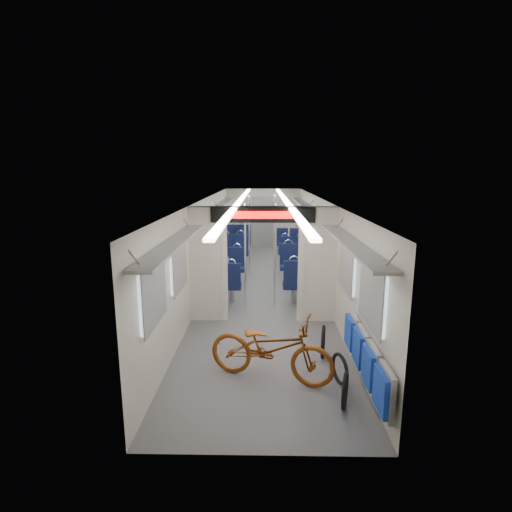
# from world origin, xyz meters

# --- Properties ---
(carriage) EXTENTS (12.00, 12.02, 2.31)m
(carriage) POSITION_xyz_m (0.00, -0.27, 1.50)
(carriage) COLOR #515456
(carriage) RESTS_ON ground
(bicycle) EXTENTS (1.96, 1.20, 0.97)m
(bicycle) POSITION_xyz_m (0.12, -4.40, 0.49)
(bicycle) COLOR brown
(bicycle) RESTS_ON ground
(flip_bench) EXTENTS (0.12, 2.13, 0.54)m
(flip_bench) POSITION_xyz_m (1.35, -4.86, 0.58)
(flip_bench) COLOR gray
(flip_bench) RESTS_ON carriage
(bike_hoop_a) EXTENTS (0.19, 0.49, 0.49)m
(bike_hoop_a) POSITION_xyz_m (1.05, -5.11, 0.22)
(bike_hoop_a) COLOR black
(bike_hoop_a) RESTS_ON ground
(bike_hoop_b) EXTENTS (0.18, 0.45, 0.46)m
(bike_hoop_b) POSITION_xyz_m (1.10, -4.51, 0.20)
(bike_hoop_b) COLOR black
(bike_hoop_b) RESTS_ON ground
(bike_hoop_c) EXTENTS (0.16, 0.54, 0.54)m
(bike_hoop_c) POSITION_xyz_m (0.98, -3.69, 0.25)
(bike_hoop_c) COLOR black
(bike_hoop_c) RESTS_ON ground
(seat_bay_near_left) EXTENTS (0.89, 1.99, 1.07)m
(seat_bay_near_left) POSITION_xyz_m (-0.93, -0.17, 0.53)
(seat_bay_near_left) COLOR #0C1437
(seat_bay_near_left) RESTS_ON ground
(seat_bay_near_right) EXTENTS (0.94, 2.20, 1.14)m
(seat_bay_near_right) POSITION_xyz_m (0.93, -0.02, 0.56)
(seat_bay_near_right) COLOR #0C1437
(seat_bay_near_right) RESTS_ON ground
(seat_bay_far_left) EXTENTS (0.96, 2.32, 1.17)m
(seat_bay_far_left) POSITION_xyz_m (-0.93, 3.64, 0.58)
(seat_bay_far_left) COLOR #0C1437
(seat_bay_far_left) RESTS_ON ground
(seat_bay_far_right) EXTENTS (0.88, 1.93, 1.05)m
(seat_bay_far_right) POSITION_xyz_m (0.93, 3.65, 0.52)
(seat_bay_far_right) COLOR #0C1437
(seat_bay_far_right) RESTS_ON ground
(stanchion_near_left) EXTENTS (0.04, 0.04, 2.30)m
(stanchion_near_left) POSITION_xyz_m (-0.38, -1.25, 1.15)
(stanchion_near_left) COLOR silver
(stanchion_near_left) RESTS_ON ground
(stanchion_near_right) EXTENTS (0.04, 0.04, 2.30)m
(stanchion_near_right) POSITION_xyz_m (0.26, -1.34, 1.15)
(stanchion_near_right) COLOR silver
(stanchion_near_right) RESTS_ON ground
(stanchion_far_left) EXTENTS (0.04, 0.04, 2.30)m
(stanchion_far_left) POSITION_xyz_m (-0.38, 1.51, 1.15)
(stanchion_far_left) COLOR silver
(stanchion_far_left) RESTS_ON ground
(stanchion_far_right) EXTENTS (0.04, 0.04, 2.30)m
(stanchion_far_right) POSITION_xyz_m (0.33, 1.87, 1.15)
(stanchion_far_right) COLOR silver
(stanchion_far_right) RESTS_ON ground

